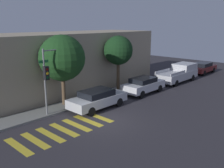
% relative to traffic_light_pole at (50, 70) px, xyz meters
% --- Properties ---
extents(ground_plane, '(60.00, 60.00, 0.00)m').
position_rel_traffic_light_pole_xyz_m(ground_plane, '(1.65, -3.37, -3.19)').
color(ground_plane, '#2D2B30').
extents(sidewalk, '(26.00, 1.87, 0.14)m').
position_rel_traffic_light_pole_xyz_m(sidewalk, '(1.65, 0.77, -3.12)').
color(sidewalk, slate).
rests_on(sidewalk, ground).
extents(building_row, '(26.00, 6.00, 5.34)m').
position_rel_traffic_light_pole_xyz_m(building_row, '(1.65, 5.10, -0.52)').
color(building_row, gray).
rests_on(building_row, ground).
extents(crosswalk, '(6.19, 2.60, 0.00)m').
position_rel_traffic_light_pole_xyz_m(crosswalk, '(-0.90, -2.57, -3.19)').
color(crosswalk, gold).
rests_on(crosswalk, ground).
extents(traffic_light_pole, '(1.96, 0.56, 4.62)m').
position_rel_traffic_light_pole_xyz_m(traffic_light_pole, '(0.00, 0.00, 0.00)').
color(traffic_light_pole, slate).
rests_on(traffic_light_pole, ground).
extents(sedan_near_corner, '(4.63, 1.87, 1.43)m').
position_rel_traffic_light_pole_xyz_m(sedan_near_corner, '(3.13, -1.27, -2.42)').
color(sedan_near_corner, '#B7BABF').
rests_on(sedan_near_corner, ground).
extents(sedan_middle, '(4.35, 1.83, 1.44)m').
position_rel_traffic_light_pole_xyz_m(sedan_middle, '(8.84, -1.27, -2.42)').
color(sedan_middle, silver).
rests_on(sedan_middle, ground).
extents(pickup_truck, '(5.76, 2.04, 1.83)m').
position_rel_traffic_light_pole_xyz_m(pickup_truck, '(15.25, -1.27, -2.27)').
color(pickup_truck, '#BCBCC1').
rests_on(pickup_truck, ground).
extents(sedan_far_end, '(4.56, 1.79, 1.36)m').
position_rel_traffic_light_pole_xyz_m(sedan_far_end, '(21.33, -1.27, -2.46)').
color(sedan_far_end, maroon).
rests_on(sedan_far_end, ground).
extents(tree_near_corner, '(3.42, 3.42, 5.42)m').
position_rel_traffic_light_pole_xyz_m(tree_near_corner, '(1.77, 1.04, 0.51)').
color(tree_near_corner, brown).
rests_on(tree_near_corner, ground).
extents(tree_midblock, '(2.66, 2.66, 5.12)m').
position_rel_traffic_light_pole_xyz_m(tree_midblock, '(7.96, 1.04, 0.57)').
color(tree_midblock, brown).
rests_on(tree_midblock, ground).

